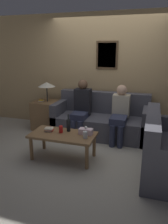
{
  "coord_description": "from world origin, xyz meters",
  "views": [
    {
      "loc": [
        1.01,
        -3.92,
        1.86
      ],
      "look_at": [
        -0.19,
        -0.14,
        0.69
      ],
      "focal_mm": 35.0,
      "sensor_mm": 36.0,
      "label": 1
    }
  ],
  "objects_px": {
    "couch_main": "(101,121)",
    "wine_bottle": "(69,125)",
    "drinking_glass": "(85,135)",
    "coffee_table": "(63,137)",
    "person_right": "(120,112)",
    "person_left": "(81,106)"
  },
  "relations": [
    {
      "from": "drinking_glass",
      "to": "person_left",
      "type": "relative_size",
      "value": 0.09
    },
    {
      "from": "couch_main",
      "to": "wine_bottle",
      "type": "xyz_separation_m",
      "value": [
        -0.33,
        -1.1,
        0.25
      ]
    },
    {
      "from": "person_right",
      "to": "wine_bottle",
      "type": "bearing_deg",
      "value": -129.66
    },
    {
      "from": "coffee_table",
      "to": "person_right",
      "type": "relative_size",
      "value": 0.97
    },
    {
      "from": "person_right",
      "to": "couch_main",
      "type": "bearing_deg",
      "value": 155.81
    },
    {
      "from": "wine_bottle",
      "to": "drinking_glass",
      "type": "distance_m",
      "value": 0.43
    },
    {
      "from": "coffee_table",
      "to": "couch_main",
      "type": "bearing_deg",
      "value": 73.18
    },
    {
      "from": "wine_bottle",
      "to": "person_right",
      "type": "bearing_deg",
      "value": 50.34
    },
    {
      "from": "couch_main",
      "to": "wine_bottle",
      "type": "height_order",
      "value": "couch_main"
    },
    {
      "from": "coffee_table",
      "to": "person_right",
      "type": "xyz_separation_m",
      "value": [
        0.8,
        1.06,
        0.23
      ]
    },
    {
      "from": "couch_main",
      "to": "drinking_glass",
      "type": "distance_m",
      "value": 1.32
    },
    {
      "from": "wine_bottle",
      "to": "drinking_glass",
      "type": "xyz_separation_m",
      "value": [
        0.37,
        -0.21,
        -0.06
      ]
    },
    {
      "from": "coffee_table",
      "to": "drinking_glass",
      "type": "xyz_separation_m",
      "value": [
        0.42,
        -0.06,
        0.12
      ]
    },
    {
      "from": "couch_main",
      "to": "coffee_table",
      "type": "distance_m",
      "value": 1.31
    },
    {
      "from": "drinking_glass",
      "to": "person_left",
      "type": "xyz_separation_m",
      "value": [
        -0.44,
        1.13,
        0.15
      ]
    },
    {
      "from": "person_left",
      "to": "person_right",
      "type": "bearing_deg",
      "value": -0.59
    },
    {
      "from": "wine_bottle",
      "to": "person_right",
      "type": "height_order",
      "value": "person_right"
    },
    {
      "from": "couch_main",
      "to": "wine_bottle",
      "type": "bearing_deg",
      "value": -106.67
    },
    {
      "from": "drinking_glass",
      "to": "person_right",
      "type": "xyz_separation_m",
      "value": [
        0.38,
        1.12,
        0.11
      ]
    },
    {
      "from": "couch_main",
      "to": "person_left",
      "type": "distance_m",
      "value": 0.55
    },
    {
      "from": "wine_bottle",
      "to": "drinking_glass",
      "type": "relative_size",
      "value": 2.64
    },
    {
      "from": "wine_bottle",
      "to": "person_right",
      "type": "xyz_separation_m",
      "value": [
        0.75,
        0.91,
        0.05
      ]
    }
  ]
}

